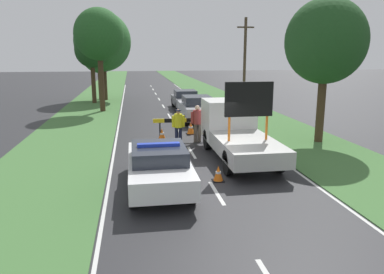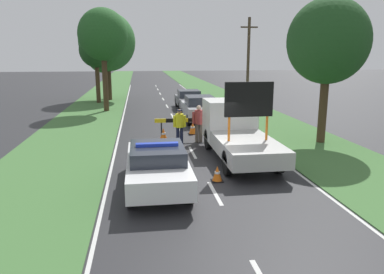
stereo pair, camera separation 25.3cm
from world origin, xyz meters
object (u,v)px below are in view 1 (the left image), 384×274
(traffic_cone_near_truck, at_px, (162,134))
(roadside_tree_near_right, at_px, (99,35))
(work_truck, at_px, (236,130))
(road_barrier, at_px, (186,122))
(police_officer, at_px, (178,124))
(queued_car_sedan_silver, at_px, (197,108))
(traffic_cone_near_police, at_px, (191,128))
(roadside_tree_far_left, at_px, (92,50))
(traffic_cone_lane_edge, at_px, (234,134))
(traffic_cone_behind_barrier, at_px, (217,127))
(traffic_cone_centre_front, at_px, (218,174))
(roadside_tree_mid_right, at_px, (103,42))
(utility_pole, at_px, (245,65))
(police_car, at_px, (159,165))
(pedestrian_civilian, at_px, (197,121))
(roadside_tree_near_left, at_px, (326,42))
(queued_car_suv_grey, at_px, (185,99))
(roadside_tree_mid_left, at_px, (99,55))

(traffic_cone_near_truck, relative_size, roadside_tree_near_right, 0.09)
(work_truck, relative_size, road_barrier, 1.79)
(police_officer, bearing_deg, queued_car_sedan_silver, -132.66)
(traffic_cone_near_police, relative_size, traffic_cone_near_truck, 1.03)
(work_truck, distance_m, roadside_tree_far_left, 20.13)
(police_officer, relative_size, roadside_tree_near_right, 0.23)
(traffic_cone_near_truck, bearing_deg, queued_car_sedan_silver, 62.72)
(traffic_cone_lane_edge, bearing_deg, traffic_cone_near_truck, 169.51)
(traffic_cone_near_police, bearing_deg, traffic_cone_behind_barrier, 0.23)
(traffic_cone_centre_front, xyz_separation_m, queued_car_sedan_silver, (1.21, 11.33, 0.57))
(traffic_cone_lane_edge, distance_m, roadside_tree_far_left, 18.24)
(roadside_tree_mid_right, height_order, roadside_tree_far_left, roadside_tree_mid_right)
(roadside_tree_mid_right, bearing_deg, roadside_tree_far_left, -112.28)
(traffic_cone_centre_front, relative_size, utility_pole, 0.08)
(traffic_cone_lane_edge, distance_m, utility_pole, 9.63)
(queued_car_sedan_silver, relative_size, roadside_tree_near_right, 0.59)
(road_barrier, height_order, traffic_cone_near_police, road_barrier)
(police_car, xyz_separation_m, traffic_cone_lane_edge, (4.10, 5.92, -0.39))
(queued_car_sedan_silver, distance_m, roadside_tree_near_right, 9.30)
(queued_car_sedan_silver, bearing_deg, utility_pole, -143.73)
(pedestrian_civilian, bearing_deg, utility_pole, 68.16)
(traffic_cone_near_truck, bearing_deg, traffic_cone_lane_edge, -10.49)
(utility_pole, bearing_deg, police_car, -116.26)
(work_truck, bearing_deg, roadside_tree_near_left, -162.23)
(police_car, xyz_separation_m, pedestrian_civilian, (2.31, 6.05, 0.30))
(traffic_cone_centre_front, bearing_deg, traffic_cone_near_police, 88.07)
(police_officer, height_order, traffic_cone_lane_edge, police_officer)
(traffic_cone_lane_edge, relative_size, roadside_tree_near_right, 0.10)
(traffic_cone_centre_front, xyz_separation_m, utility_pole, (5.14, 14.21, 3.17))
(work_truck, relative_size, roadside_tree_far_left, 0.98)
(traffic_cone_centre_front, xyz_separation_m, roadside_tree_near_right, (-4.96, 16.49, 5.23))
(traffic_cone_centre_front, relative_size, roadside_tree_near_right, 0.07)
(queued_car_sedan_silver, distance_m, roadside_tree_mid_right, 14.35)
(queued_car_suv_grey, xyz_separation_m, utility_pole, (3.86, -2.78, 2.69))
(roadside_tree_mid_left, bearing_deg, utility_pole, -42.28)
(police_car, height_order, utility_pole, utility_pole)
(police_officer, bearing_deg, roadside_tree_near_right, -94.14)
(traffic_cone_centre_front, bearing_deg, roadside_tree_near_left, 38.25)
(traffic_cone_near_truck, height_order, traffic_cone_lane_edge, traffic_cone_lane_edge)
(roadside_tree_near_left, relative_size, roadside_tree_mid_left, 1.18)
(pedestrian_civilian, bearing_deg, work_truck, -58.91)
(traffic_cone_near_police, bearing_deg, road_barrier, -107.83)
(traffic_cone_centre_front, distance_m, roadside_tree_near_left, 8.99)
(traffic_cone_near_police, relative_size, queued_car_sedan_silver, 0.15)
(traffic_cone_near_police, height_order, traffic_cone_behind_barrier, traffic_cone_behind_barrier)
(pedestrian_civilian, distance_m, roadside_tree_mid_left, 19.47)
(pedestrian_civilian, height_order, roadside_tree_mid_right, roadside_tree_mid_right)
(work_truck, relative_size, roadside_tree_near_right, 0.79)
(pedestrian_civilian, bearing_deg, traffic_cone_near_truck, 170.84)
(traffic_cone_near_truck, bearing_deg, pedestrian_civilian, -17.15)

